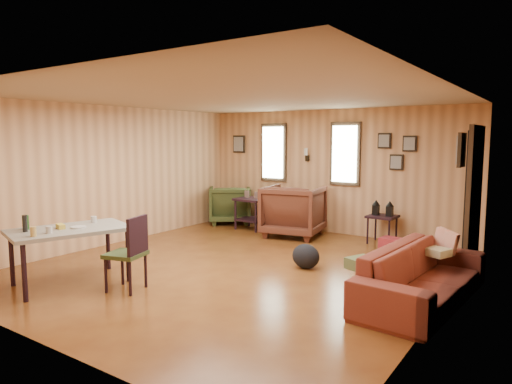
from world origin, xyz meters
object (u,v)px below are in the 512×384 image
recliner_brown (294,208)px  end_table (252,208)px  side_table (383,214)px  dining_table (69,233)px  recliner_green (230,203)px  sofa (423,266)px

recliner_brown → end_table: bearing=-16.8°
side_table → dining_table: bearing=-119.4°
recliner_brown → side_table: recliner_brown is taller
recliner_green → end_table: size_ratio=1.14×
end_table → side_table: 2.63m
recliner_brown → recliner_green: size_ratio=1.19×
recliner_brown → dining_table: (-0.92, -4.10, 0.12)m
recliner_brown → end_table: (-1.03, 0.11, -0.09)m
side_table → dining_table: size_ratio=0.48×
sofa → dining_table: 4.29m
recliner_brown → dining_table: recliner_brown is taller
recliner_green → dining_table: size_ratio=0.56×
recliner_green → side_table: recliner_green is taller
recliner_brown → dining_table: size_ratio=0.67×
recliner_green → side_table: 3.41m
dining_table → recliner_green: bearing=119.0°
sofa → end_table: (-3.97, 2.38, 0.02)m
recliner_brown → recliner_green: (-1.83, 0.40, -0.09)m
sofa → dining_table: size_ratio=1.34×
dining_table → sofa: bearing=42.9°
recliner_brown → end_table: 1.04m
recliner_brown → recliner_green: bearing=-23.2°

